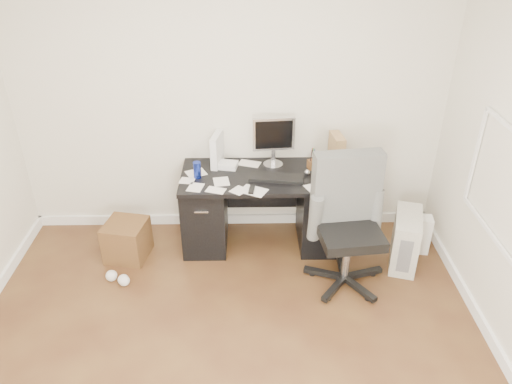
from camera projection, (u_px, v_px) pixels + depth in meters
ground at (227, 381)px, 3.49m from camera, size 4.00×4.00×0.00m
room_shell at (224, 170)px, 2.68m from camera, size 4.02×4.02×2.71m
desk at (263, 207)px, 4.72m from camera, size 1.50×0.70×0.75m
loose_papers at (241, 177)px, 4.49m from camera, size 1.10×0.60×0.00m
lcd_monitor at (273, 142)px, 4.58m from camera, size 0.40×0.25×0.49m
keyboard at (276, 177)px, 4.47m from camera, size 0.50×0.23×0.03m
computer_mouse at (307, 172)px, 4.52m from camera, size 0.07×0.07×0.06m
travel_mug at (197, 170)px, 4.45m from camera, size 0.09×0.09×0.15m
white_binder at (217, 150)px, 4.64m from camera, size 0.18×0.29×0.31m
magazine_file at (336, 150)px, 4.65m from camera, size 0.16×0.27×0.29m
pen_cup at (312, 158)px, 4.59m from camera, size 0.11×0.11×0.21m
yellow_book at (339, 180)px, 4.41m from camera, size 0.22×0.25×0.04m
paper_remote at (254, 190)px, 4.28m from camera, size 0.28×0.26×0.02m
office_chair at (350, 227)px, 4.11m from camera, size 0.73×0.73×1.17m
pc_tower at (405, 240)px, 4.52m from camera, size 0.36×0.54×0.50m
shopping_bag at (415, 234)px, 4.71m from camera, size 0.30×0.24×0.38m
wicker_basket at (127, 240)px, 4.64m from camera, size 0.42×0.42×0.36m
desk_printer at (343, 223)px, 5.01m from camera, size 0.39×0.34×0.21m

